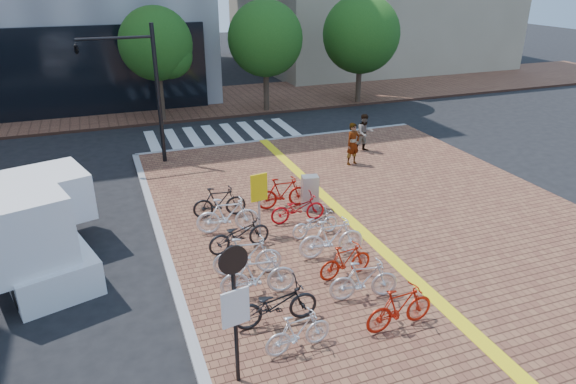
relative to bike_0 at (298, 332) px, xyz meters
name	(u,v)px	position (x,y,z in m)	size (l,w,h in m)	color
ground	(330,279)	(1.91, 2.48, -0.62)	(120.00, 120.00, 0.00)	black
sidewalk	(565,373)	(4.91, -2.52, -0.54)	(14.00, 34.00, 0.15)	brown
tactile_strip	(527,383)	(3.91, -2.52, -0.46)	(0.40, 34.00, 0.01)	yellow
kerb_north	(283,139)	(4.91, 14.48, -0.54)	(14.00, 0.25, 0.15)	gray
far_sidewalk	(188,104)	(1.91, 23.48, -0.54)	(70.00, 8.00, 0.15)	brown
crosswalk	(223,135)	(2.41, 16.48, -0.61)	(7.50, 4.00, 0.01)	silver
street_trees	(283,40)	(6.95, 19.93, 3.48)	(16.20, 4.60, 6.35)	#38281E
bike_0	(298,332)	(0.00, 0.00, 0.00)	(0.44, 1.55, 0.93)	silver
bike_1	(276,304)	(-0.15, 1.04, 0.06)	(0.70, 2.01, 1.06)	black
bike_2	(258,276)	(-0.19, 2.24, 0.11)	(0.54, 1.92, 1.16)	silver
bike_3	(247,256)	(-0.16, 3.27, 0.09)	(0.52, 1.85, 1.11)	silver
bike_4	(239,234)	(-0.01, 4.65, 0.04)	(0.67, 1.92, 1.01)	black
bike_5	(228,215)	(-0.05, 5.81, 0.12)	(0.55, 1.94, 1.16)	white
bike_6	(219,202)	(-0.03, 6.99, 0.06)	(0.50, 1.76, 1.06)	black
bike_7	(400,308)	(2.44, -0.09, 0.06)	(0.50, 1.76, 1.06)	#AE1C0C
bike_8	(364,280)	(2.22, 1.20, 0.06)	(0.50, 1.76, 1.06)	silver
bike_9	(346,261)	(2.25, 2.27, 0.01)	(0.45, 1.58, 0.95)	#AF200C
bike_10	(332,238)	(2.34, 3.36, 0.11)	(0.55, 1.93, 1.16)	white
bike_11	(315,223)	(2.41, 4.67, -0.05)	(0.56, 1.60, 0.84)	silver
bike_12	(298,208)	(2.25, 5.74, 0.01)	(0.63, 1.81, 0.95)	#B80D13
bike_13	(283,193)	(2.18, 6.94, 0.08)	(0.52, 1.83, 1.10)	#A3120B
pedestrian_a	(353,144)	(6.41, 9.98, 0.42)	(0.65, 0.43, 1.78)	gray
pedestrian_b	(365,133)	(7.68, 11.32, 0.39)	(0.83, 0.65, 1.71)	#4A515E
utility_box	(310,193)	(3.00, 6.51, 0.14)	(0.55, 0.40, 1.20)	#ADACB1
yellow_sign	(259,193)	(0.86, 5.38, 0.92)	(0.54, 0.16, 1.99)	#B7B7BC
notice_sign	(235,300)	(-1.45, -0.45, 1.49)	(0.57, 0.18, 3.10)	black
traffic_light_pole	(122,71)	(-2.28, 13.17, 3.46)	(3.06, 1.18, 5.69)	black
box_truck	(35,228)	(-5.40, 5.77, 0.68)	(3.34, 5.14, 2.75)	white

